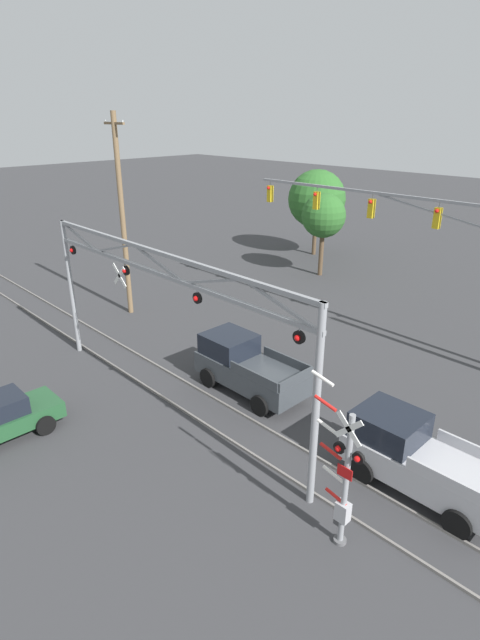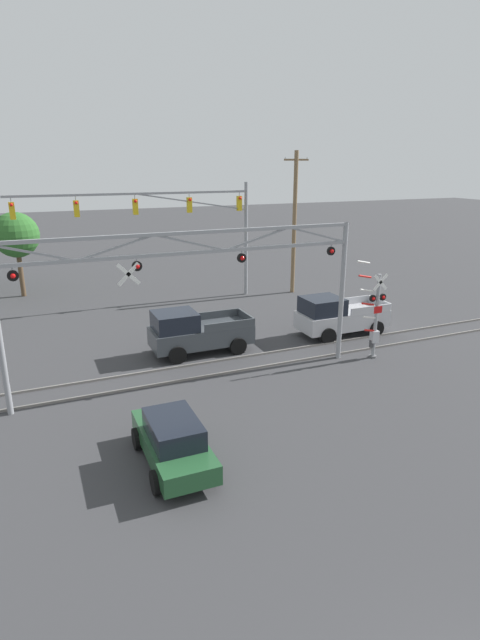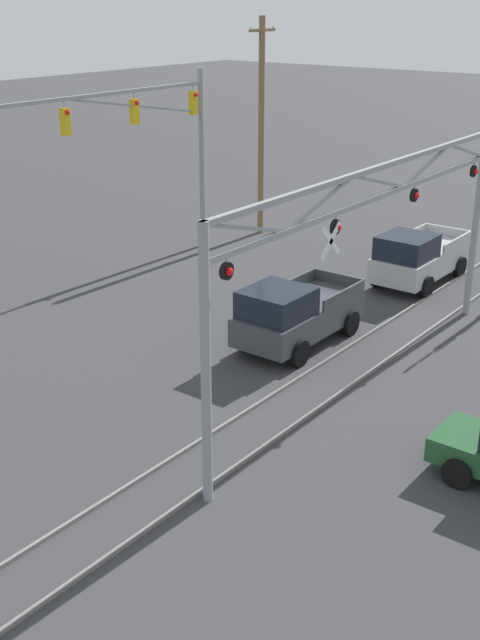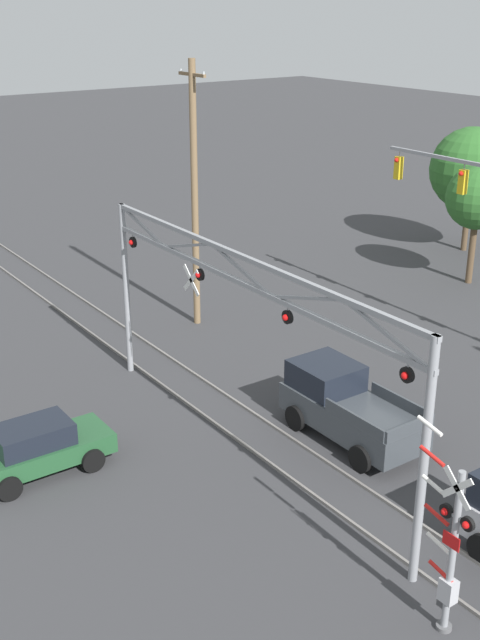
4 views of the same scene
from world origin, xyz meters
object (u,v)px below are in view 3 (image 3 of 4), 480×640
(crossing_gantry, at_px, (376,230))
(pickup_truck_following, at_px, (417,257))
(pickup_truck_lead, at_px, (295,314))
(utility_pole_right, at_px, (261,126))
(traffic_signal_span, at_px, (125,132))

(crossing_gantry, xyz_separation_m, pickup_truck_following, (8.93, 2.81, -3.53))
(pickup_truck_lead, bearing_deg, pickup_truck_following, -3.23)
(utility_pole_right, bearing_deg, pickup_truck_lead, -139.24)
(crossing_gantry, xyz_separation_m, pickup_truck_lead, (1.14, 3.25, -3.53))
(traffic_signal_span, distance_m, pickup_truck_following, 12.18)
(pickup_truck_lead, height_order, utility_pole_right, utility_pole_right)
(traffic_signal_span, relative_size, pickup_truck_following, 3.08)
(crossing_gantry, distance_m, utility_pole_right, 16.39)
(crossing_gantry, height_order, traffic_signal_span, traffic_signal_span)
(crossing_gantry, distance_m, traffic_signal_span, 13.20)
(crossing_gantry, height_order, pickup_truck_lead, crossing_gantry)
(traffic_signal_span, height_order, pickup_truck_lead, traffic_signal_span)
(utility_pole_right, bearing_deg, pickup_truck_following, -104.04)
(traffic_signal_span, bearing_deg, utility_pole_right, -5.62)
(pickup_truck_lead, relative_size, pickup_truck_following, 1.00)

